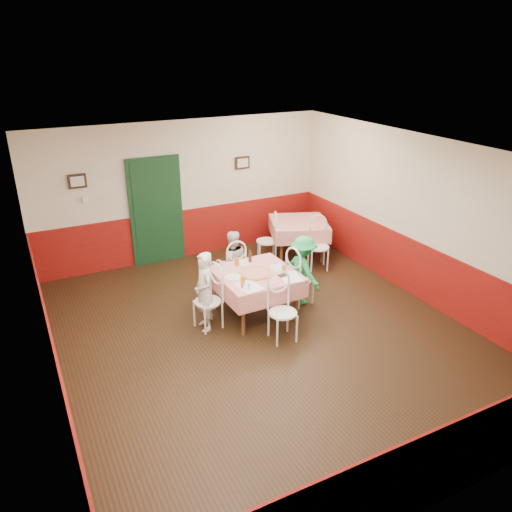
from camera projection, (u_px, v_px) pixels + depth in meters
name	position (u px, v px, depth m)	size (l,w,h in m)	color
floor	(264.00, 334.00, 7.71)	(7.00, 7.00, 0.00)	black
ceiling	(265.00, 153.00, 6.61)	(7.00, 7.00, 0.00)	white
back_wall	(183.00, 191.00, 10.03)	(6.00, 0.10, 2.80)	beige
front_wall	(454.00, 390.00, 4.29)	(6.00, 0.10, 2.80)	beige
left_wall	(41.00, 294.00, 5.91)	(0.10, 7.00, 2.80)	beige
right_wall	(422.00, 220.00, 8.41)	(0.10, 7.00, 2.80)	beige
wainscot_back	(186.00, 233.00, 10.37)	(6.00, 0.03, 1.00)	maroon
wainscot_front	(437.00, 467.00, 4.66)	(6.00, 0.03, 1.00)	maroon
wainscot_left	(54.00, 358.00, 6.27)	(0.03, 7.00, 1.00)	maroon
wainscot_right	(414.00, 268.00, 8.76)	(0.03, 7.00, 1.00)	maroon
door	(156.00, 212.00, 9.88)	(0.96, 0.06, 2.10)	black
picture_left	(77.00, 181.00, 8.98)	(0.32, 0.03, 0.26)	black
picture_right	(242.00, 163.00, 10.35)	(0.32, 0.03, 0.26)	black
thermostat	(86.00, 199.00, 9.16)	(0.10, 0.03, 0.10)	white
main_table	(256.00, 294.00, 8.13)	(1.22, 1.22, 0.77)	red
second_table	(298.00, 239.00, 10.42)	(1.12, 1.12, 0.77)	red
chair_left	(208.00, 302.00, 7.73)	(0.42, 0.42, 0.90)	white
chair_right	(300.00, 279.00, 8.47)	(0.42, 0.42, 0.90)	white
chair_far	(233.00, 270.00, 8.79)	(0.42, 0.42, 0.90)	white
chair_near	(283.00, 313.00, 7.41)	(0.42, 0.42, 0.90)	white
chair_second_a	(267.00, 241.00, 10.08)	(0.42, 0.42, 0.90)	white
chair_second_b	(318.00, 247.00, 9.78)	(0.42, 0.42, 0.90)	white
pizza	(256.00, 273.00, 7.92)	(0.50, 0.50, 0.03)	#B74723
plate_left	(234.00, 277.00, 7.80)	(0.25, 0.25, 0.01)	white
plate_right	(278.00, 267.00, 8.15)	(0.25, 0.25, 0.01)	white
plate_far	(244.00, 263.00, 8.31)	(0.25, 0.25, 0.01)	white
glass_a	(243.00, 280.00, 7.56)	(0.07, 0.07, 0.14)	#BF7219
glass_b	(284.00, 269.00, 7.97)	(0.07, 0.07, 0.12)	#BF7219
glass_c	(237.00, 262.00, 8.21)	(0.07, 0.07, 0.13)	#BF7219
beer_bottle	(250.00, 257.00, 8.31)	(0.06, 0.06, 0.21)	#381C0A
shaker_a	(244.00, 286.00, 7.43)	(0.04, 0.04, 0.09)	silver
shaker_b	(249.00, 287.00, 7.41)	(0.04, 0.04, 0.09)	silver
shaker_c	(242.00, 285.00, 7.46)	(0.04, 0.04, 0.09)	#B23319
menu_left	(249.00, 286.00, 7.52)	(0.30, 0.40, 0.00)	white
menu_right	(291.00, 277.00, 7.82)	(0.30, 0.40, 0.00)	white
wallet	(282.00, 275.00, 7.86)	(0.11, 0.09, 0.02)	black
diner_left	(204.00, 292.00, 7.64)	(0.46, 0.30, 1.27)	gray
diner_far	(232.00, 262.00, 8.78)	(0.57, 0.44, 1.17)	gray
diner_right	(303.00, 270.00, 8.43)	(0.78, 0.45, 1.21)	gray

